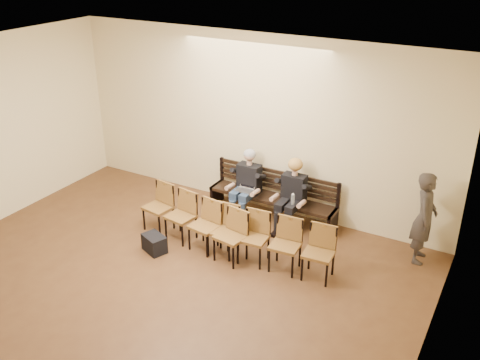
% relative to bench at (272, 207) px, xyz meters
% --- Properties ---
extents(ground, '(10.00, 10.00, 0.00)m').
position_rel_bench_xyz_m(ground, '(-0.60, -4.65, -0.23)').
color(ground, brown).
rests_on(ground, ground).
extents(room_walls, '(8.02, 10.01, 3.51)m').
position_rel_bench_xyz_m(room_walls, '(-0.60, -3.86, 2.31)').
color(room_walls, beige).
rests_on(room_walls, ground).
extents(bench, '(2.60, 0.90, 0.45)m').
position_rel_bench_xyz_m(bench, '(0.00, 0.00, 0.00)').
color(bench, black).
rests_on(bench, ground).
extents(seated_man, '(0.56, 0.77, 1.34)m').
position_rel_bench_xyz_m(seated_man, '(-0.50, -0.12, 0.44)').
color(seated_man, black).
rests_on(seated_man, ground).
extents(seated_woman, '(0.55, 0.76, 1.28)m').
position_rel_bench_xyz_m(seated_woman, '(0.46, -0.12, 0.42)').
color(seated_woman, black).
rests_on(seated_woman, ground).
extents(laptop, '(0.36, 0.31, 0.23)m').
position_rel_bench_xyz_m(laptop, '(-0.47, -0.27, 0.34)').
color(laptop, '#B3B3B7').
rests_on(laptop, bench).
extents(water_bottle, '(0.07, 0.07, 0.22)m').
position_rel_bench_xyz_m(water_bottle, '(0.58, -0.33, 0.34)').
color(water_bottle, silver).
rests_on(water_bottle, bench).
extents(bag, '(0.50, 0.43, 0.31)m').
position_rel_bench_xyz_m(bag, '(-1.25, -2.12, -0.07)').
color(bag, black).
rests_on(bag, ground).
extents(passerby, '(0.53, 0.73, 1.87)m').
position_rel_bench_xyz_m(passerby, '(2.86, -0.09, 0.71)').
color(passerby, '#342E2A').
rests_on(passerby, ground).
extents(chair_row_front, '(2.21, 0.65, 0.90)m').
position_rel_bench_xyz_m(chair_row_front, '(0.69, -1.52, 0.22)').
color(chair_row_front, brown).
rests_on(chair_row_front, ground).
extents(chair_row_back, '(2.25, 0.81, 0.91)m').
position_rel_bench_xyz_m(chair_row_back, '(-0.80, -1.57, 0.23)').
color(chair_row_back, brown).
rests_on(chair_row_back, ground).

